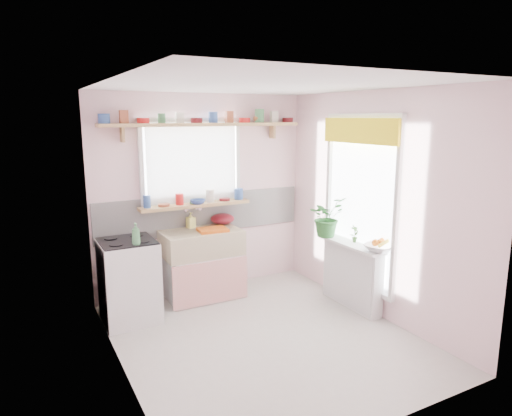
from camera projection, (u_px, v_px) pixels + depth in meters
room at (277, 189)px, 5.44m from camera, size 3.20×3.20×3.20m
sink_unit at (202, 264)px, 5.63m from camera, size 0.95×0.65×1.11m
cooker at (129, 280)px, 4.97m from camera, size 0.58×0.58×0.93m
radiator_ledge at (352, 274)px, 5.36m from camera, size 0.22×0.95×0.78m
windowsill at (195, 205)px, 5.65m from camera, size 1.40×0.22×0.04m
pine_shelf at (205, 125)px, 5.52m from camera, size 2.52×0.24×0.04m
shelf_crockery at (202, 118)px, 5.48m from camera, size 2.47×0.11×0.12m
sill_crockery at (194, 199)px, 5.62m from camera, size 1.35×0.11×0.12m
dish_tray at (213, 230)px, 5.53m from camera, size 0.37×0.29×0.03m
colander at (223, 219)px, 5.88m from camera, size 0.32×0.32×0.14m
jade_plant at (327, 217)px, 5.55m from camera, size 0.51×0.47×0.49m
fruit_bowl at (380, 248)px, 4.95m from camera, size 0.39×0.39×0.08m
herb_pot at (355, 234)px, 5.30m from camera, size 0.12×0.09×0.20m
soap_bottle_sink at (191, 220)px, 5.68m from camera, size 0.11×0.11×0.20m
sill_cup at (210, 198)px, 5.79m from camera, size 0.15×0.15×0.09m
sill_bowl at (198, 202)px, 5.59m from camera, size 0.20×0.20×0.06m
shelf_vase at (259, 117)px, 5.86m from camera, size 0.17×0.17×0.14m
cooker_bottle at (136, 234)px, 4.69m from camera, size 0.09×0.09×0.23m
fruit at (380, 242)px, 4.95m from camera, size 0.20×0.14×0.10m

